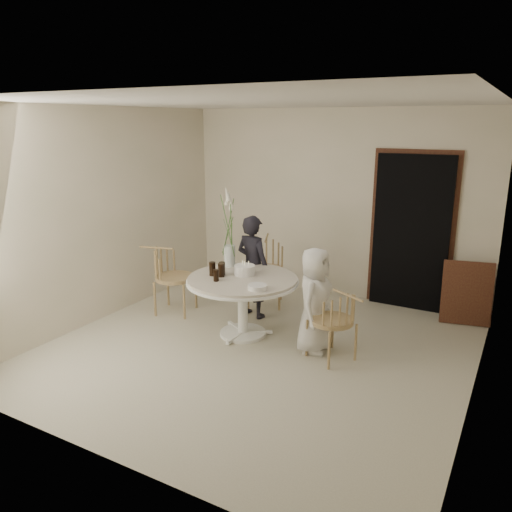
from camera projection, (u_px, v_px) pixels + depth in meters
The scene contains 18 objects.
ground at pixel (258, 349), 5.70m from camera, with size 4.50×4.50×0.00m, color beige.
room_shell at pixel (258, 208), 5.27m from camera, with size 4.50×4.50×4.50m.
doorway at pixel (411, 233), 6.73m from camera, with size 1.00×0.10×2.10m, color black.
door_trim at pixel (412, 228), 6.75m from camera, with size 1.12×0.03×2.22m, color brown.
table at pixel (243, 287), 5.91m from camera, with size 1.33×1.33×0.73m.
picture_frame at pixel (467, 293), 6.32m from camera, with size 0.61×0.04×0.81m, color brown.
chair_far at pixel (266, 261), 7.05m from camera, with size 0.65×0.67×0.93m.
chair_right at pixel (339, 316), 5.24m from camera, with size 0.60×0.59×0.81m.
chair_left at pixel (166, 270), 6.67m from camera, with size 0.61×0.58×0.91m.
girl at pixel (253, 267), 6.50m from camera, with size 0.50×0.33×1.36m, color black.
boy at pixel (314, 300), 5.51m from camera, with size 0.58×0.38×1.20m, color white.
birthday_cake at pixel (245, 270), 5.96m from camera, with size 0.25×0.25×0.17m.
cola_tumbler_a at pixel (222, 269), 5.96m from camera, with size 0.07×0.07×0.16m, color black.
cola_tumbler_b at pixel (216, 275), 5.73m from camera, with size 0.06×0.06×0.14m, color black.
cola_tumbler_c at pixel (212, 269), 5.94m from camera, with size 0.08×0.08×0.16m, color black.
cola_tumbler_d at pixel (221, 270), 5.89m from camera, with size 0.08×0.08×0.16m, color black.
plate_stack at pixel (257, 287), 5.46m from camera, with size 0.21×0.21×0.05m, color white.
flower_vase at pixel (229, 239), 6.25m from camera, with size 0.14×0.14×1.01m.
Camera 1 is at (2.52, -4.57, 2.51)m, focal length 35.00 mm.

